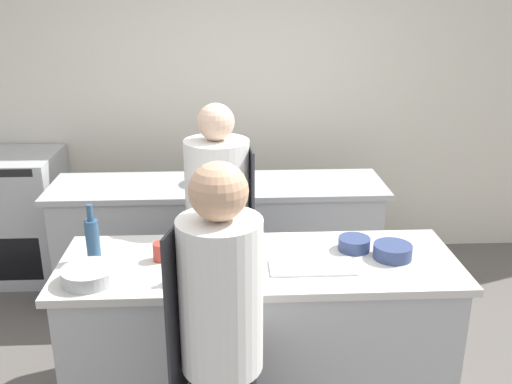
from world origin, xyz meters
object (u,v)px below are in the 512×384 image
Objects in this scene: bowl_ceramic_blue at (354,244)px; stockpot at (224,165)px; chef_at_prep_near at (221,350)px; bottle_cooking_oil at (250,251)px; bottle_wine at (93,238)px; bottle_vinegar at (216,239)px; chef_at_stove at (219,236)px; bowl_prep_small at (89,275)px; cup at (161,252)px; bowl_mixing_large at (393,252)px; bottle_olive_oil at (190,265)px; oven_range at (6,216)px.

stockpot is at bearing 120.10° from bowl_ceramic_blue.
chef_at_prep_near is at bearing -133.98° from bowl_ceramic_blue.
bottle_wine is at bearing 170.53° from bottle_cooking_oil.
stockpot is (0.04, 1.25, 0.02)m from bottle_vinegar.
chef_at_stove is at bearing -92.68° from stockpot.
bottle_wine reaches higher than stockpot.
cup is (0.32, 0.21, 0.01)m from bowl_prep_small.
chef_at_prep_near reaches higher than cup.
cup is at bearing 178.15° from bowl_mixing_large.
bottle_olive_oil is 1.04× the size of bowl_mixing_large.
bowl_mixing_large is (0.91, -0.06, -0.07)m from bottle_vinegar.
cup reaches higher than bowl_prep_small.
oven_range is 2.68m from bottle_cooking_oil.
bottle_wine reaches higher than bottle_cooking_oil.
oven_range is at bearing -127.28° from chef_at_stove.
bottle_cooking_oil is at bearing -0.44° from chef_at_prep_near.
chef_at_prep_near is 6.75× the size of bottle_cooking_oil.
bowl_prep_small is at bearing -113.27° from stockpot.
stockpot is at bearing 66.73° from bowl_prep_small.
stockpot reaches higher than bowl_prep_small.
bowl_prep_small is at bearing -167.87° from bowl_ceramic_blue.
bottle_cooking_oil is at bearing -161.58° from bowl_ceramic_blue.
bowl_prep_small is (-0.60, -0.24, -0.07)m from bottle_vinegar.
chef_at_stove reaches higher than bowl_prep_small.
chef_at_prep_near is at bearing -35.18° from bowl_prep_small.
stockpot is at bearing 84.01° from bottle_olive_oil.
bottle_vinegar is 1.53× the size of bowl_ceramic_blue.
bottle_cooking_oil is 1.39m from stockpot.
bottle_wine is 0.35m from cup.
oven_range is 0.62× the size of chef_at_stove.
bottle_vinegar reaches higher than cup.
bowl_mixing_large is at bearing 53.51° from chef_at_stove.
chef_at_prep_near is at bearing -104.55° from bottle_cooking_oil.
chef_at_prep_near reaches higher than bowl_ceramic_blue.
cup is at bearing 39.38° from chef_at_prep_near.
bottle_olive_oil is 0.91m from bowl_ceramic_blue.
chef_at_prep_near is 5.88× the size of stockpot.
cup is (-0.29, -0.55, 0.16)m from chef_at_stove.
bowl_ceramic_blue is 0.61× the size of stockpot.
bowl_ceramic_blue is at bearing -59.90° from stockpot.
bowl_mixing_large is (1.54, -0.06, -0.08)m from bottle_wine.
oven_range is 3.20m from bowl_mixing_large.
oven_range is 2.28m from cup.
oven_range is at bearing 166.38° from stockpot.
bottle_cooking_oil is 0.47m from cup.
bottle_cooking_oil is (0.14, 0.54, 0.19)m from chef_at_prep_near.
cup is (-1.19, 0.04, 0.01)m from bowl_mixing_large.
chef_at_stove is at bearing 147.20° from bowl_mixing_large.
chef_at_prep_near is 1.09m from bowl_mixing_large.
cup is 1.31m from stockpot.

